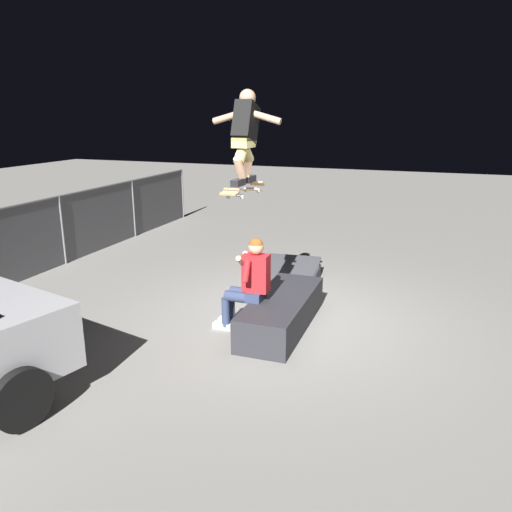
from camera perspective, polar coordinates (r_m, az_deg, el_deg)
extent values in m
plane|color=gray|center=(7.13, 3.33, -7.39)|extent=(40.00, 40.00, 0.00)
cube|color=#28282D|center=(6.84, 2.96, -6.38)|extent=(1.98, 0.71, 0.44)
cube|color=#2D3856|center=(6.63, 0.00, -4.49)|extent=(0.32, 0.20, 0.12)
cube|color=red|center=(6.53, 0.00, -1.94)|extent=(0.20, 0.34, 0.50)
sphere|color=tan|center=(6.43, 0.00, 1.03)|extent=(0.20, 0.20, 0.20)
sphere|color=brown|center=(6.43, 0.00, 1.20)|extent=(0.19, 0.19, 0.19)
cylinder|color=red|center=(6.35, -1.12, -1.76)|extent=(0.19, 0.08, 0.29)
cylinder|color=tan|center=(6.42, -1.70, -0.62)|extent=(0.24, 0.07, 0.19)
cylinder|color=red|center=(6.71, 0.09, -0.78)|extent=(0.19, 0.08, 0.29)
cylinder|color=tan|center=(6.64, -0.95, -0.06)|extent=(0.24, 0.07, 0.19)
cylinder|color=#2D3856|center=(6.63, -1.90, -4.70)|extent=(0.14, 0.40, 0.14)
cylinder|color=#2D3856|center=(6.79, -3.46, -6.41)|extent=(0.11, 0.11, 0.40)
cube|color=white|center=(6.88, -3.82, -7.90)|extent=(0.10, 0.26, 0.08)
cylinder|color=#2D3856|center=(6.78, -1.34, -4.20)|extent=(0.14, 0.40, 0.14)
cylinder|color=#2D3856|center=(6.94, -2.88, -5.88)|extent=(0.11, 0.11, 0.40)
cube|color=white|center=(7.03, -3.24, -7.35)|extent=(0.10, 0.26, 0.08)
cube|color=#AD8451|center=(6.24, -1.39, 7.56)|extent=(0.79, 0.20, 0.14)
cube|color=#AD8451|center=(6.65, 0.06, 8.27)|extent=(0.12, 0.20, 0.07)
cube|color=#AD8451|center=(5.82, -3.05, 7.14)|extent=(0.12, 0.20, 0.04)
cube|color=#99999E|center=(6.50, -0.47, 7.69)|extent=(0.06, 0.16, 0.04)
cylinder|color=white|center=(6.54, -1.21, 7.51)|extent=(0.05, 0.03, 0.05)
cylinder|color=white|center=(6.47, 0.29, 7.43)|extent=(0.05, 0.03, 0.05)
cube|color=#99999E|center=(5.99, -2.39, 6.95)|extent=(0.06, 0.16, 0.04)
cylinder|color=white|center=(6.03, -3.18, 6.76)|extent=(0.05, 0.03, 0.05)
cylinder|color=white|center=(5.96, -1.58, 6.67)|extent=(0.05, 0.03, 0.05)
cube|color=black|center=(6.39, -0.79, 8.76)|extent=(0.26, 0.10, 0.08)
cube|color=black|center=(6.06, -2.04, 8.36)|extent=(0.26, 0.10, 0.08)
cylinder|color=tan|center=(6.32, -0.98, 10.14)|extent=(0.24, 0.10, 0.31)
cylinder|color=#978951|center=(6.24, -1.23, 11.91)|extent=(0.33, 0.13, 0.33)
cylinder|color=tan|center=(6.09, -1.85, 9.91)|extent=(0.24, 0.10, 0.31)
cylinder|color=#978951|center=(6.14, -1.61, 11.84)|extent=(0.33, 0.13, 0.33)
cube|color=#978951|center=(6.18, -1.43, 12.80)|extent=(0.30, 0.20, 0.12)
cube|color=black|center=(6.25, -1.16, 15.03)|extent=(0.45, 0.22, 0.52)
sphere|color=tan|center=(6.30, -0.96, 17.59)|extent=(0.20, 0.20, 0.20)
cylinder|color=tan|center=(6.35, -3.01, 15.57)|extent=(0.08, 0.45, 0.19)
cylinder|color=tan|center=(6.19, 0.88, 15.58)|extent=(0.08, 0.45, 0.19)
cube|color=#38383D|center=(8.74, 3.63, -2.69)|extent=(1.29, 1.10, 0.06)
cube|color=#38383D|center=(8.71, 3.64, -2.18)|extent=(1.25, 1.10, 0.42)
cube|color=#38383D|center=(8.86, 0.58, -1.91)|extent=(1.08, 0.14, 0.20)
cube|color=#38383D|center=(8.59, 6.80, -2.59)|extent=(1.08, 0.14, 0.20)
cylinder|color=slate|center=(10.27, -21.18, 2.73)|extent=(0.05, 0.05, 1.32)
cylinder|color=slate|center=(12.13, -13.77, 5.25)|extent=(0.05, 0.05, 1.32)
cylinder|color=slate|center=(14.15, -8.37, 7.02)|extent=(0.05, 0.05, 1.32)
cylinder|color=slate|center=(9.30, -26.41, 5.01)|extent=(12.00, 0.04, 0.04)
cube|color=#59595E|center=(9.43, -25.92, 1.09)|extent=(12.00, 0.01, 1.32)
cylinder|color=black|center=(5.26, -25.36, -14.38)|extent=(0.64, 0.36, 0.60)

